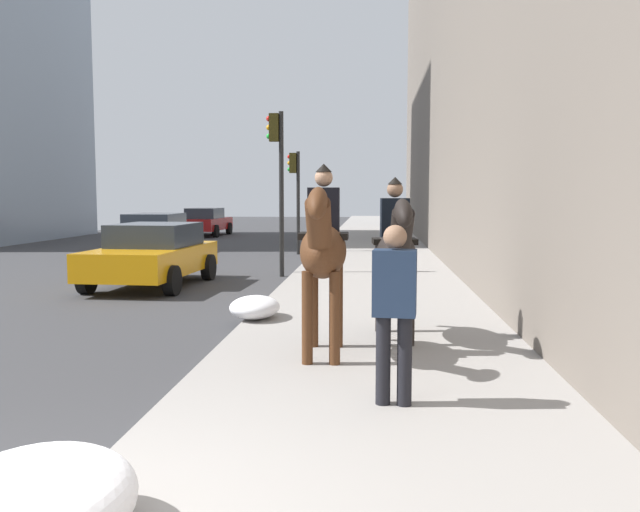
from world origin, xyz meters
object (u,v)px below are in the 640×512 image
object	(u,v)px
mounted_horse_far	(395,252)
traffic_light_far_curb	(296,185)
mounted_horse_near	(323,249)
car_near_lane	(206,221)
car_mid_lane	(153,254)
traffic_light_near_curb	(278,168)
pedestrian_greeting	(394,302)
car_far_lane	(153,233)

from	to	relation	value
mounted_horse_far	traffic_light_far_curb	size ratio (longest dim) A/B	0.61
mounted_horse_near	car_near_lane	size ratio (longest dim) A/B	0.55
car_mid_lane	traffic_light_near_curb	size ratio (longest dim) A/B	1.01
mounted_horse_far	pedestrian_greeting	bearing A→B (deg)	-5.99
mounted_horse_far	car_mid_lane	xyz separation A→B (m)	(5.76, 5.35, -0.58)
mounted_horse_far	traffic_light_far_curb	xyz separation A→B (m)	(14.16, 3.03, 1.11)
pedestrian_greeting	car_far_lane	distance (m)	18.64
mounted_horse_far	car_mid_lane	size ratio (longest dim) A/B	0.52
mounted_horse_far	traffic_light_far_curb	distance (m)	14.52
pedestrian_greeting	car_mid_lane	bearing A→B (deg)	37.20
pedestrian_greeting	car_far_lane	bearing A→B (deg)	31.32
mounted_horse_near	car_far_lane	distance (m)	16.68
pedestrian_greeting	traffic_light_far_curb	xyz separation A→B (m)	(17.01, 2.93, 1.34)
pedestrian_greeting	car_mid_lane	size ratio (longest dim) A/B	0.40
traffic_light_near_curb	traffic_light_far_curb	distance (m)	6.42
mounted_horse_far	car_far_lane	size ratio (longest dim) A/B	0.49
traffic_light_far_curb	mounted_horse_far	bearing A→B (deg)	-167.94
car_far_lane	car_near_lane	bearing A→B (deg)	-176.41
pedestrian_greeting	mounted_horse_far	bearing A→B (deg)	3.77
mounted_horse_far	car_mid_lane	world-z (taller)	mounted_horse_far
car_mid_lane	traffic_light_near_curb	world-z (taller)	traffic_light_near_curb
car_near_lane	traffic_light_far_curb	xyz separation A→B (m)	(-10.23, -5.86, 1.69)
traffic_light_far_curb	pedestrian_greeting	bearing A→B (deg)	-170.24
car_mid_lane	pedestrian_greeting	bearing A→B (deg)	34.16
mounted_horse_far	traffic_light_near_curb	xyz separation A→B (m)	(7.75, 2.72, 1.46)
pedestrian_greeting	traffic_light_near_curb	distance (m)	11.05
car_mid_lane	mounted_horse_near	bearing A→B (deg)	35.94
mounted_horse_far	car_mid_lane	bearing A→B (deg)	-141.05
car_near_lane	car_mid_lane	world-z (taller)	same
mounted_horse_near	mounted_horse_far	world-z (taller)	mounted_horse_near
mounted_horse_near	car_far_lane	size ratio (longest dim) A/B	0.52
traffic_light_far_curb	mounted_horse_near	bearing A→B (deg)	-172.06
car_far_lane	mounted_horse_far	bearing A→B (deg)	29.59
pedestrian_greeting	car_mid_lane	world-z (taller)	pedestrian_greeting
pedestrian_greeting	traffic_light_near_curb	xyz separation A→B (m)	(10.60, 2.62, 1.70)
mounted_horse_near	mounted_horse_far	xyz separation A→B (m)	(1.04, -0.91, -0.12)
pedestrian_greeting	traffic_light_near_curb	world-z (taller)	traffic_light_near_curb
car_mid_lane	car_far_lane	distance (m)	8.68
pedestrian_greeting	car_near_lane	bearing A→B (deg)	23.70
car_mid_lane	car_far_lane	bearing A→B (deg)	-158.54
car_far_lane	pedestrian_greeting	bearing A→B (deg)	24.91
car_far_lane	car_mid_lane	bearing A→B (deg)	18.08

